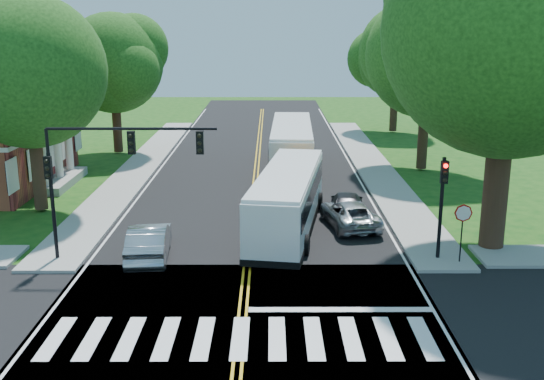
{
  "coord_description": "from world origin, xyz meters",
  "views": [
    {
      "loc": [
        1.0,
        -19.27,
        9.9
      ],
      "look_at": [
        1.06,
        9.38,
        2.4
      ],
      "focal_mm": 42.0,
      "sensor_mm": 36.0,
      "label": 1
    }
  ],
  "objects_px": {
    "signal_ne": "(442,195)",
    "suv": "(350,214)",
    "bus_lead": "(288,198)",
    "bus_follow": "(292,146)",
    "hatchback": "(149,241)",
    "signal_nw": "(105,162)",
    "dark_sedan": "(347,203)"
  },
  "relations": [
    {
      "from": "bus_lead",
      "to": "bus_follow",
      "type": "relative_size",
      "value": 0.93
    },
    {
      "from": "dark_sedan",
      "to": "signal_ne",
      "type": "bearing_deg",
      "value": 121.08
    },
    {
      "from": "signal_nw",
      "to": "hatchback",
      "type": "xyz_separation_m",
      "value": [
        1.58,
        0.34,
        -3.6
      ]
    },
    {
      "from": "signal_ne",
      "to": "suv",
      "type": "bearing_deg",
      "value": 123.91
    },
    {
      "from": "bus_follow",
      "to": "hatchback",
      "type": "xyz_separation_m",
      "value": [
        -6.72,
        -17.19,
        -0.95
      ]
    },
    {
      "from": "signal_nw",
      "to": "bus_lead",
      "type": "height_order",
      "value": "signal_nw"
    },
    {
      "from": "bus_follow",
      "to": "suv",
      "type": "distance_m",
      "value": 12.99
    },
    {
      "from": "signal_nw",
      "to": "bus_follow",
      "type": "xyz_separation_m",
      "value": [
        8.3,
        17.53,
        -2.65
      ]
    },
    {
      "from": "bus_lead",
      "to": "bus_follow",
      "type": "height_order",
      "value": "bus_follow"
    },
    {
      "from": "signal_nw",
      "to": "suv",
      "type": "xyz_separation_m",
      "value": [
        10.81,
        4.83,
        -3.71
      ]
    },
    {
      "from": "suv",
      "to": "hatchback",
      "type": "bearing_deg",
      "value": 15.94
    },
    {
      "from": "bus_follow",
      "to": "bus_lead",
      "type": "bearing_deg",
      "value": 89.36
    },
    {
      "from": "suv",
      "to": "dark_sedan",
      "type": "distance_m",
      "value": 2.08
    },
    {
      "from": "signal_ne",
      "to": "dark_sedan",
      "type": "bearing_deg",
      "value": 114.51
    },
    {
      "from": "hatchback",
      "to": "signal_nw",
      "type": "bearing_deg",
      "value": 7.46
    },
    {
      "from": "hatchback",
      "to": "bus_follow",
      "type": "bearing_deg",
      "value": -116.15
    },
    {
      "from": "bus_lead",
      "to": "suv",
      "type": "xyz_separation_m",
      "value": [
        3.12,
        0.41,
        -0.91
      ]
    },
    {
      "from": "bus_lead",
      "to": "bus_follow",
      "type": "xyz_separation_m",
      "value": [
        0.6,
        13.11,
        0.14
      ]
    },
    {
      "from": "dark_sedan",
      "to": "signal_nw",
      "type": "bearing_deg",
      "value": 38.92
    },
    {
      "from": "signal_nw",
      "to": "signal_ne",
      "type": "height_order",
      "value": "signal_nw"
    },
    {
      "from": "bus_lead",
      "to": "bus_follow",
      "type": "bearing_deg",
      "value": -83.69
    },
    {
      "from": "signal_nw",
      "to": "suv",
      "type": "distance_m",
      "value": 12.41
    },
    {
      "from": "hatchback",
      "to": "signal_ne",
      "type": "bearing_deg",
      "value": 173.67
    },
    {
      "from": "bus_lead",
      "to": "signal_ne",
      "type": "bearing_deg",
      "value": 154.2
    },
    {
      "from": "bus_lead",
      "to": "hatchback",
      "type": "xyz_separation_m",
      "value": [
        -6.11,
        -4.08,
        -0.81
      ]
    },
    {
      "from": "bus_follow",
      "to": "dark_sedan",
      "type": "bearing_deg",
      "value": 105.79
    },
    {
      "from": "signal_ne",
      "to": "suv",
      "type": "distance_m",
      "value": 6.24
    },
    {
      "from": "suv",
      "to": "dark_sedan",
      "type": "xyz_separation_m",
      "value": [
        0.1,
        2.08,
        -0.05
      ]
    },
    {
      "from": "signal_ne",
      "to": "bus_lead",
      "type": "height_order",
      "value": "signal_ne"
    },
    {
      "from": "signal_nw",
      "to": "dark_sedan",
      "type": "xyz_separation_m",
      "value": [
        10.91,
        6.91,
        -3.76
      ]
    },
    {
      "from": "signal_ne",
      "to": "hatchback",
      "type": "xyz_separation_m",
      "value": [
        -12.47,
        0.33,
        -2.18
      ]
    },
    {
      "from": "bus_lead",
      "to": "hatchback",
      "type": "height_order",
      "value": "bus_lead"
    }
  ]
}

